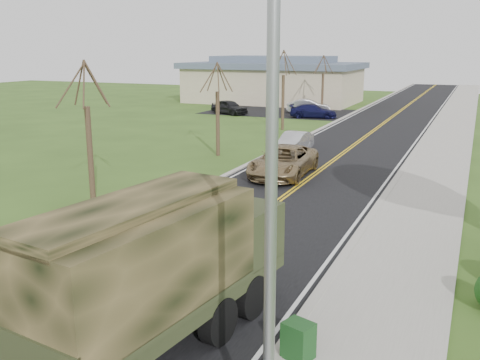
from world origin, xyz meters
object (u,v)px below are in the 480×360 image
Objects in this scene: suv_champagne at (283,161)px; utility_box_near at (298,340)px; military_truck at (155,262)px; sedan_silver at (294,142)px.

utility_box_near is (6.01, -16.08, -0.28)m from suv_champagne.
suv_champagne is at bearing 107.66° from military_truck.
utility_box_near is at bearing 20.67° from military_truck.
utility_box_near is at bearing -71.63° from suv_champagne.
sedan_silver is (-1.59, 6.50, -0.13)m from suv_champagne.
military_truck is 9.23× the size of utility_box_near.
military_truck is at bearing -76.17° from sedan_silver.
military_truck is 1.31× the size of suv_champagne.
military_truck is 3.47m from utility_box_near.
sedan_silver is (-4.57, 23.28, -1.38)m from military_truck.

